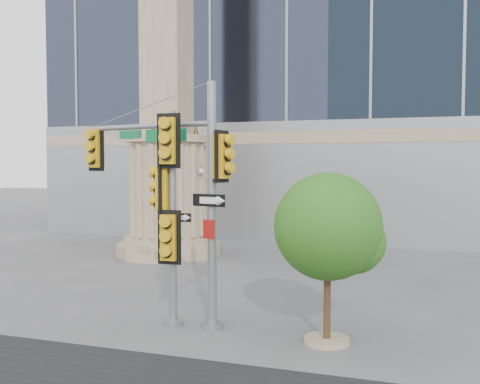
% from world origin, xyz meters
% --- Properties ---
extents(ground, '(120.00, 120.00, 0.00)m').
position_xyz_m(ground, '(0.00, 0.00, 0.00)').
color(ground, '#545456').
rests_on(ground, ground).
extents(monument, '(4.40, 4.40, 16.60)m').
position_xyz_m(monument, '(-6.00, 9.00, 5.52)').
color(monument, gray).
rests_on(monument, ground).
extents(main_signal_pole, '(4.44, 1.39, 5.81)m').
position_xyz_m(main_signal_pole, '(-1.51, 0.21, 3.60)').
color(main_signal_pole, slate).
rests_on(main_signal_pole, ground).
extents(secondary_signal_pole, '(0.91, 0.67, 5.16)m').
position_xyz_m(secondary_signal_pole, '(-1.53, -0.19, 3.03)').
color(secondary_signal_pole, slate).
rests_on(secondary_signal_pole, ground).
extents(street_tree, '(2.38, 2.33, 3.72)m').
position_xyz_m(street_tree, '(2.31, -0.21, 2.45)').
color(street_tree, gray).
rests_on(street_tree, ground).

